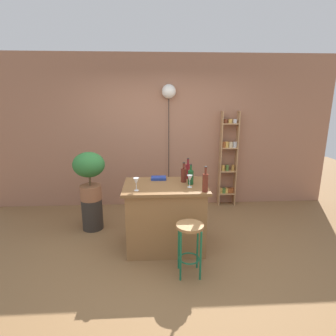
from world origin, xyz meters
name	(u,v)px	position (x,y,z in m)	size (l,w,h in m)	color
ground	(166,258)	(0.00, 0.00, 0.00)	(12.00, 12.00, 0.00)	brown
back_wall	(161,133)	(0.00, 1.95, 1.40)	(6.40, 0.10, 2.80)	#9E6B51
kitchen_counter	(165,216)	(0.00, 0.30, 0.46)	(1.11, 0.76, 0.91)	olive
bar_stool	(190,238)	(0.25, -0.34, 0.47)	(0.31, 0.31, 0.64)	#196642
spice_shelf	(228,161)	(1.26, 1.80, 0.88)	(0.32, 0.15, 1.80)	tan
plant_stool	(92,214)	(-1.13, 0.91, 0.25)	(0.32, 0.32, 0.49)	#2D2823
potted_plant	(89,171)	(-1.13, 0.91, 0.95)	(0.48, 0.43, 0.75)	#935B3D
bottle_soda_blue	(184,175)	(0.26, 0.42, 1.01)	(0.08, 0.08, 0.28)	#5B2319
bottle_olive_oil	(205,182)	(0.48, 0.01, 1.03)	(0.07, 0.07, 0.32)	#5B2319
bottle_vinegar	(191,177)	(0.34, 0.31, 1.01)	(0.07, 0.07, 0.28)	#194C23
bottle_spirits_clear	(188,171)	(0.34, 0.58, 1.02)	(0.08, 0.08, 0.30)	maroon
wine_glass_left	(136,182)	(-0.37, 0.09, 1.02)	(0.07, 0.07, 0.16)	silver
wine_glass_center	(190,179)	(0.31, 0.19, 1.02)	(0.07, 0.07, 0.16)	silver
cookbook	(159,178)	(-0.08, 0.56, 0.92)	(0.21, 0.15, 0.04)	navy
pendant_globe_light	(169,93)	(0.13, 1.84, 2.12)	(0.25, 0.25, 2.27)	black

